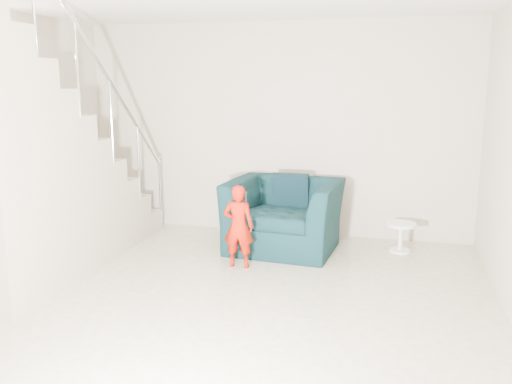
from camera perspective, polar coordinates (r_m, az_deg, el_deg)
floor at (r=4.74m, az=-5.49°, el=-12.91°), size 5.50×5.50×0.00m
back_wall at (r=6.99m, az=1.97°, el=6.57°), size 5.00×0.00×5.00m
armchair at (r=6.41m, az=2.96°, el=-2.44°), size 1.35×1.21×0.82m
toddler at (r=5.76m, az=-1.87°, el=-3.64°), size 0.34×0.24×0.90m
side_table at (r=6.54m, az=14.99°, el=-4.12°), size 0.35×0.35×0.35m
staircase at (r=5.86m, az=-22.49°, el=0.74°), size 1.02×3.03×3.62m
cushion at (r=6.62m, az=3.68°, el=0.14°), size 0.44×0.21×0.44m
throw at (r=6.53m, az=-1.31°, el=-1.20°), size 0.05×0.50×0.56m
phone at (r=5.62m, az=-1.08°, el=-0.53°), size 0.03×0.05×0.10m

